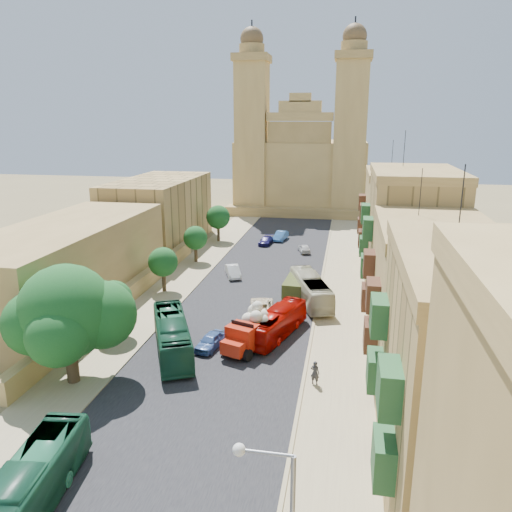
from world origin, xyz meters
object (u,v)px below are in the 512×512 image
(street_tree_b, at_px, (163,262))
(street_tree_c, at_px, (195,238))
(bus_red_east, at_px, (277,323))
(car_cream, at_px, (262,306))
(bus_green_north, at_px, (172,335))
(bus_green_south, at_px, (27,489))
(car_blue_b, at_px, (281,236))
(street_tree_a, at_px, (114,300))
(car_white_a, at_px, (233,271))
(car_white_b, at_px, (304,248))
(pedestrian_a, at_px, (315,373))
(car_blue_a, at_px, (211,341))
(olive_pickup, at_px, (295,288))
(street_tree_d, at_px, (218,217))
(church, at_px, (302,164))
(red_truck, at_px, (251,328))
(car_dkblue, at_px, (266,241))
(bus_cream_east, at_px, (311,289))
(ficus_tree, at_px, (68,315))
(pedestrian_c, at_px, (321,303))

(street_tree_b, relative_size, street_tree_c, 1.02)
(bus_red_east, relative_size, car_cream, 1.76)
(bus_green_north, distance_m, car_cream, 11.42)
(bus_green_south, bearing_deg, car_blue_b, 79.18)
(street_tree_a, xyz_separation_m, car_white_a, (6.34, 18.50, -2.69))
(car_cream, bearing_deg, car_white_b, -104.70)
(car_cream, height_order, pedestrian_a, pedestrian_a)
(bus_red_east, height_order, car_white_b, bus_red_east)
(bus_red_east, height_order, car_blue_a, bus_red_east)
(olive_pickup, height_order, pedestrian_a, olive_pickup)
(street_tree_c, relative_size, car_white_b, 1.38)
(street_tree_a, height_order, street_tree_d, street_tree_d)
(car_white_a, height_order, car_blue_b, car_blue_b)
(car_blue_b, bearing_deg, car_white_a, -90.52)
(church, xyz_separation_m, street_tree_c, (-10.00, -42.61, -6.26))
(street_tree_b, bearing_deg, car_white_a, 45.74)
(bus_green_south, xyz_separation_m, car_blue_a, (3.77, 19.11, -0.75))
(car_white_b, bearing_deg, bus_green_north, 61.59)
(church, bearing_deg, bus_red_east, -86.44)
(car_blue_a, relative_size, car_blue_b, 0.88)
(street_tree_b, bearing_deg, red_truck, -44.65)
(street_tree_a, bearing_deg, car_white_a, 71.09)
(car_cream, xyz_separation_m, car_dkblue, (-4.07, 27.42, -0.10))
(street_tree_a, distance_m, bus_green_north, 6.66)
(church, height_order, street_tree_d, church)
(bus_green_north, relative_size, bus_red_east, 1.19)
(red_truck, bearing_deg, car_blue_b, 94.00)
(bus_green_south, xyz_separation_m, bus_green_north, (0.89, 17.87, 0.08))
(bus_green_south, height_order, pedestrian_a, bus_green_south)
(bus_cream_east, bearing_deg, bus_green_north, 34.73)
(street_tree_b, xyz_separation_m, car_blue_a, (8.88, -12.92, -2.70))
(olive_pickup, bearing_deg, car_white_a, 145.22)
(street_tree_d, xyz_separation_m, red_truck, (12.18, -36.03, -2.14))
(bus_green_north, bearing_deg, car_blue_a, -0.89)
(church, xyz_separation_m, bus_green_north, (-4.00, -68.77, -8.05))
(bus_green_south, bearing_deg, bus_green_north, 80.64)
(street_tree_c, distance_m, car_blue_b, 17.33)
(car_cream, relative_size, car_blue_b, 1.18)
(bus_green_north, bearing_deg, bus_red_east, 5.48)
(church, distance_m, bus_red_east, 64.88)
(church, bearing_deg, street_tree_d, -108.09)
(bus_cream_east, height_order, car_blue_b, bus_cream_east)
(church, xyz_separation_m, red_truck, (2.18, -66.65, -7.87))
(car_blue_a, bearing_deg, bus_green_north, -145.34)
(pedestrian_a, bearing_deg, ficus_tree, 26.13)
(bus_green_north, distance_m, car_white_a, 20.68)
(bus_red_east, bearing_deg, bus_green_north, 46.57)
(street_tree_b, bearing_deg, car_white_b, 54.61)
(street_tree_d, distance_m, pedestrian_c, 32.33)
(street_tree_a, xyz_separation_m, bus_cream_east, (16.23, 11.49, -1.97))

